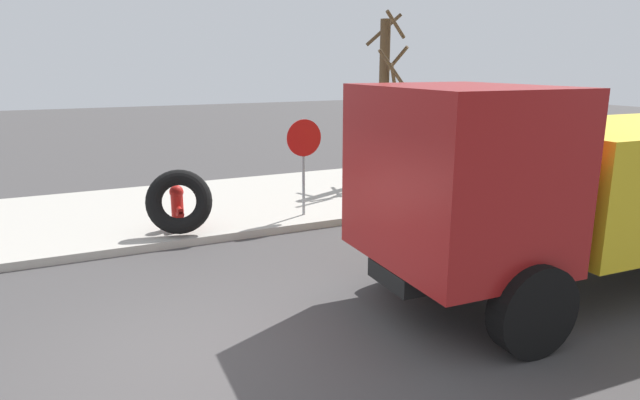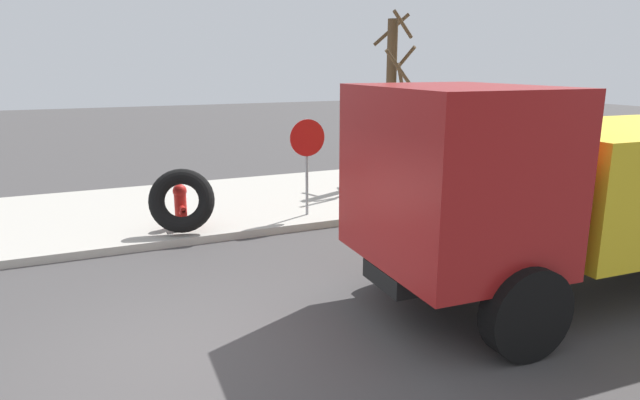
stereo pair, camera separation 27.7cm
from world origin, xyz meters
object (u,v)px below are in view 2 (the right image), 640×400
stop_sign (307,149)px  dump_truck_yellow (590,184)px  fire_hydrant (181,204)px  loose_tire (182,201)px  bare_tree (392,95)px

stop_sign → dump_truck_yellow: dump_truck_yellow is taller
fire_hydrant → loose_tire: 0.45m
fire_hydrant → dump_truck_yellow: size_ratio=0.12×
bare_tree → stop_sign: bearing=-144.4°
dump_truck_yellow → bare_tree: 7.67m
loose_tire → bare_tree: bare_tree is taller
dump_truck_yellow → bare_tree: size_ratio=1.60×
stop_sign → bare_tree: size_ratio=0.45×
stop_sign → dump_truck_yellow: bearing=-66.1°
loose_tire → dump_truck_yellow: dump_truck_yellow is taller
stop_sign → bare_tree: bare_tree is taller
fire_hydrant → loose_tire: bearing=-95.9°
fire_hydrant → stop_sign: (2.59, -0.21, 0.94)m
fire_hydrant → loose_tire: size_ratio=0.69×
fire_hydrant → bare_tree: (6.08, 2.30, 1.84)m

